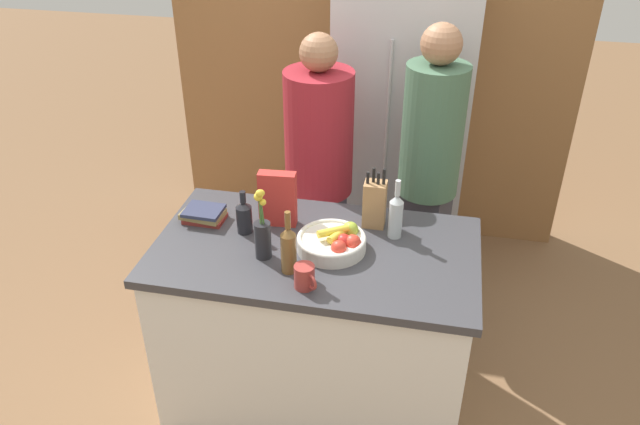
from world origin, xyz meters
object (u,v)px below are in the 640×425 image
Objects in this scene: bottle_oil at (396,215)px; person_in_blue at (429,166)px; bottle_vinegar at (244,216)px; cereal_box at (278,199)px; bottle_wine at (289,248)px; flower_vase at (262,233)px; person_at_sink at (319,168)px; fruit_bowl at (334,241)px; knife_block at (375,203)px; coffee_mug at (305,277)px; book_stack at (204,214)px; refrigerator at (401,124)px.

person_in_blue reaches higher than bottle_oil.
person_in_blue is (0.79, 0.70, -0.01)m from bottle_vinegar.
bottle_wine is at bearing -68.16° from cereal_box.
person_at_sink reaches higher than flower_vase.
bottle_oil is at bearing 41.09° from bottle_wine.
fruit_bowl is 0.25m from bottle_wine.
knife_block is at bearing -87.84° from person_in_blue.
flower_vase is 0.20× the size of person_at_sink.
knife_block is at bearing -71.31° from person_at_sink.
knife_block reaches higher than cereal_box.
person_in_blue is (0.66, 0.60, -0.06)m from cereal_box.
coffee_mug is 0.06× the size of person_at_sink.
flower_vase is at bearing -113.45° from person_at_sink.
book_stack is at bearing 166.33° from bottle_vinegar.
bottle_oil is (0.09, -1.21, 0.09)m from refrigerator.
refrigerator is 6.32× the size of knife_block.
fruit_bowl is at bearing -96.73° from refrigerator.
bottle_vinegar reaches higher than book_stack.
flower_vase is 0.83m from person_at_sink.
knife_block is at bearing 59.06° from fruit_bowl.
coffee_mug is at bearing -97.82° from refrigerator.
cereal_box is (-0.01, 0.27, 0.01)m from flower_vase.
refrigerator is at bearing 69.46° from cereal_box.
person_in_blue is (0.12, 0.59, -0.04)m from bottle_oil.
flower_vase reaches higher than bottle_oil.
bottle_vinegar is 0.37m from bottle_wine.
refrigerator is 6.51× the size of bottle_wine.
flower_vase is 0.19× the size of person_in_blue.
cereal_box is at bearing 7.26° from book_stack.
bottle_wine reaches higher than cereal_box.
bottle_wine is (0.27, -0.25, 0.03)m from bottle_vinegar.
coffee_mug is at bearing -43.56° from bottle_vinegar.
fruit_bowl is at bearing -28.25° from cereal_box.
refrigerator reaches higher than bottle_vinegar.
person_at_sink reaches higher than cereal_box.
fruit_bowl is 0.30m from bottle_oil.
cereal_box is 2.49× the size of coffee_mug.
knife_block is (0.14, 0.24, 0.07)m from fruit_bowl.
person_at_sink reaches higher than fruit_bowl.
refrigerator is 1.44m from bottle_vinegar.
flower_vase is at bearing -140.93° from knife_block.
fruit_bowl reaches higher than book_stack.
refrigerator is at bearing 57.39° from book_stack.
refrigerator is at bearing 94.03° from bottle_oil.
flower_vase reaches higher than cereal_box.
bottle_wine is 0.91m from person_at_sink.
refrigerator is at bearing 73.15° from flower_vase.
person_in_blue reaches higher than flower_vase.
fruit_bowl is 1.06× the size of bottle_wine.
bottle_vinegar is 1.05m from person_in_blue.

